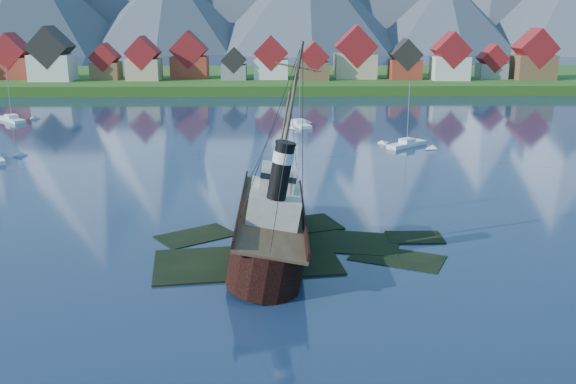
{
  "coord_description": "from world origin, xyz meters",
  "views": [
    {
      "loc": [
        0.04,
        -60.84,
        23.56
      ],
      "look_at": [
        1.17,
        6.0,
        5.0
      ],
      "focal_mm": 40.0,
      "sensor_mm": 36.0,
      "label": 1
    }
  ],
  "objects_px": {
    "sailboat_c": "(12,120)",
    "sailboat_d": "(407,145)",
    "tugboat_wreck": "(265,221)",
    "sailboat_e": "(299,125)"
  },
  "relations": [
    {
      "from": "tugboat_wreck",
      "to": "sailboat_c",
      "type": "xyz_separation_m",
      "value": [
        -59.22,
        82.85,
        -2.57
      ]
    },
    {
      "from": "sailboat_d",
      "to": "sailboat_e",
      "type": "distance_m",
      "value": 30.09
    },
    {
      "from": "tugboat_wreck",
      "to": "sailboat_c",
      "type": "distance_m",
      "value": 101.87
    },
    {
      "from": "sailboat_d",
      "to": "tugboat_wreck",
      "type": "bearing_deg",
      "value": -66.05
    },
    {
      "from": "sailboat_c",
      "to": "sailboat_d",
      "type": "xyz_separation_m",
      "value": [
        84.5,
        -30.25,
        -0.01
      ]
    },
    {
      "from": "sailboat_c",
      "to": "sailboat_d",
      "type": "relative_size",
      "value": 1.05
    },
    {
      "from": "sailboat_c",
      "to": "tugboat_wreck",
      "type": "bearing_deg",
      "value": -96.5
    },
    {
      "from": "tugboat_wreck",
      "to": "sailboat_e",
      "type": "bearing_deg",
      "value": 85.5
    },
    {
      "from": "tugboat_wreck",
      "to": "sailboat_d",
      "type": "height_order",
      "value": "tugboat_wreck"
    },
    {
      "from": "sailboat_d",
      "to": "sailboat_e",
      "type": "bearing_deg",
      "value": 178.92
    }
  ]
}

